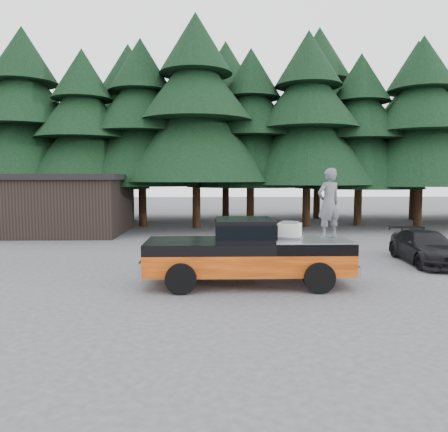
{
  "coord_description": "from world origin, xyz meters",
  "views": [
    {
      "loc": [
        -0.06,
        -12.67,
        3.07
      ],
      "look_at": [
        0.3,
        0.0,
        1.98
      ],
      "focal_mm": 35.0,
      "sensor_mm": 36.0,
      "label": 1
    }
  ],
  "objects_px": {
    "utility_building": "(52,204)",
    "man_on_bed": "(329,203)",
    "air_compressor": "(290,231)",
    "parked_car": "(426,247)",
    "pickup_truck": "(247,262)"
  },
  "relations": [
    {
      "from": "pickup_truck",
      "to": "parked_car",
      "type": "bearing_deg",
      "value": 24.26
    },
    {
      "from": "pickup_truck",
      "to": "man_on_bed",
      "type": "relative_size",
      "value": 2.93
    },
    {
      "from": "air_compressor",
      "to": "man_on_bed",
      "type": "relative_size",
      "value": 0.31
    },
    {
      "from": "pickup_truck",
      "to": "man_on_bed",
      "type": "distance_m",
      "value": 2.92
    },
    {
      "from": "pickup_truck",
      "to": "air_compressor",
      "type": "xyz_separation_m",
      "value": [
        1.24,
        0.13,
        0.88
      ]
    },
    {
      "from": "pickup_truck",
      "to": "parked_car",
      "type": "relative_size",
      "value": 1.48
    },
    {
      "from": "utility_building",
      "to": "man_on_bed",
      "type": "bearing_deg",
      "value": -44.35
    },
    {
      "from": "parked_car",
      "to": "man_on_bed",
      "type": "bearing_deg",
      "value": -143.18
    },
    {
      "from": "air_compressor",
      "to": "parked_car",
      "type": "distance_m",
      "value": 6.29
    },
    {
      "from": "air_compressor",
      "to": "utility_building",
      "type": "height_order",
      "value": "utility_building"
    },
    {
      "from": "air_compressor",
      "to": "utility_building",
      "type": "relative_size",
      "value": 0.07
    },
    {
      "from": "parked_car",
      "to": "utility_building",
      "type": "xyz_separation_m",
      "value": [
        -16.71,
        9.22,
        1.08
      ]
    },
    {
      "from": "air_compressor",
      "to": "parked_car",
      "type": "bearing_deg",
      "value": 48.61
    },
    {
      "from": "air_compressor",
      "to": "parked_car",
      "type": "relative_size",
      "value": 0.15
    },
    {
      "from": "man_on_bed",
      "to": "utility_building",
      "type": "relative_size",
      "value": 0.24
    }
  ]
}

